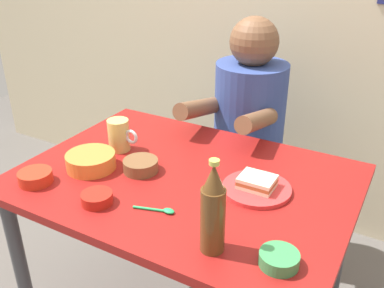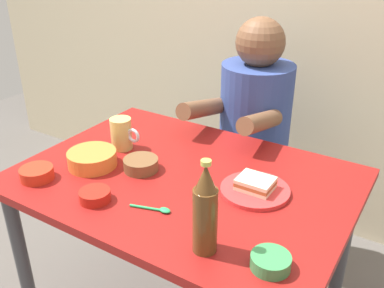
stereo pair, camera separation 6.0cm
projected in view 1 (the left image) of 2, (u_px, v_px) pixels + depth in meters
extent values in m
cube|color=maroon|center=(185.00, 180.00, 1.45)|extent=(1.10, 0.80, 0.03)
cylinder|color=#3F3F44|center=(23.00, 275.00, 1.56)|extent=(0.05, 0.05, 0.71)
cylinder|color=#3F3F44|center=(134.00, 188.00, 2.09)|extent=(0.05, 0.05, 0.71)
cylinder|color=#3F3F44|center=(339.00, 254.00, 1.66)|extent=(0.05, 0.05, 0.71)
cylinder|color=#4C4C51|center=(243.00, 211.00, 2.18)|extent=(0.08, 0.08, 0.41)
cylinder|color=#2D2D33|center=(246.00, 172.00, 2.08)|extent=(0.34, 0.34, 0.04)
cylinder|color=#33478C|center=(249.00, 119.00, 1.96)|extent=(0.32, 0.32, 0.52)
sphere|color=brown|center=(254.00, 42.00, 1.80)|extent=(0.21, 0.21, 0.21)
cylinder|color=brown|center=(198.00, 108.00, 1.77)|extent=(0.07, 0.31, 0.14)
cylinder|color=brown|center=(257.00, 120.00, 1.65)|extent=(0.07, 0.31, 0.14)
cylinder|color=red|center=(257.00, 189.00, 1.36)|extent=(0.22, 0.22, 0.01)
cube|color=beige|center=(257.00, 185.00, 1.35)|extent=(0.11, 0.09, 0.01)
cube|color=#9E592D|center=(257.00, 182.00, 1.35)|extent=(0.11, 0.09, 0.01)
cube|color=beige|center=(257.00, 179.00, 1.34)|extent=(0.11, 0.09, 0.01)
cylinder|color=#D1BC66|center=(119.00, 135.00, 1.59)|extent=(0.08, 0.08, 0.12)
torus|color=silver|center=(131.00, 137.00, 1.56)|extent=(0.06, 0.01, 0.06)
cylinder|color=#593819|center=(213.00, 220.00, 1.07)|extent=(0.06, 0.06, 0.18)
cone|color=#593819|center=(214.00, 177.00, 1.02)|extent=(0.05, 0.05, 0.07)
cylinder|color=#BFB74C|center=(214.00, 162.00, 1.00)|extent=(0.03, 0.03, 0.01)
cylinder|color=#B21E14|center=(97.00, 198.00, 1.29)|extent=(0.10, 0.10, 0.03)
cylinder|color=maroon|center=(97.00, 196.00, 1.29)|extent=(0.08, 0.08, 0.02)
cylinder|color=brown|center=(141.00, 166.00, 1.46)|extent=(0.12, 0.12, 0.04)
cylinder|color=brown|center=(141.00, 163.00, 1.46)|extent=(0.10, 0.10, 0.02)
cylinder|color=orange|center=(91.00, 161.00, 1.48)|extent=(0.17, 0.17, 0.05)
cylinder|color=#B25B2D|center=(91.00, 158.00, 1.47)|extent=(0.14, 0.14, 0.02)
cylinder|color=#388C4C|center=(279.00, 259.00, 1.05)|extent=(0.10, 0.10, 0.03)
cylinder|color=#5B643A|center=(279.00, 257.00, 1.05)|extent=(0.08, 0.08, 0.02)
cylinder|color=red|center=(35.00, 177.00, 1.40)|extent=(0.11, 0.11, 0.04)
cylinder|color=#A33521|center=(35.00, 175.00, 1.39)|extent=(0.09, 0.09, 0.02)
cylinder|color=#26A559|center=(151.00, 209.00, 1.26)|extent=(0.11, 0.04, 0.01)
ellipsoid|color=#26A559|center=(169.00, 211.00, 1.25)|extent=(0.04, 0.02, 0.01)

